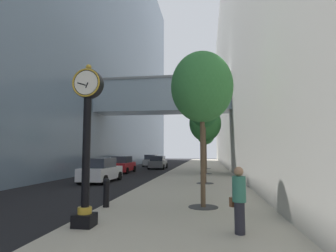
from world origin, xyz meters
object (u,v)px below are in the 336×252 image
at_px(street_tree_mid_near, 204,112).
at_px(bollard_third, 106,192).
at_px(car_silver_mid, 151,161).
at_px(car_grey_far, 158,163).
at_px(street_tree_near, 202,88).
at_px(street_clock, 87,135).
at_px(car_white_near, 101,170).
at_px(pedestrian_walking, 239,198).
at_px(street_tree_mid_far, 205,123).
at_px(car_red_trailing, 122,165).
at_px(street_tree_far, 206,134).

bearing_deg(street_tree_mid_near, bollard_third, -113.74).
height_order(car_silver_mid, car_grey_far, car_silver_mid).
xyz_separation_m(bollard_third, street_tree_near, (3.56, 0.49, 3.94)).
relative_size(street_clock, car_white_near, 1.03).
bearing_deg(street_clock, car_silver_mid, 98.50).
distance_m(bollard_third, street_tree_mid_near, 9.74).
bearing_deg(pedestrian_walking, street_tree_mid_near, 95.05).
height_order(street_tree_near, street_tree_mid_far, street_tree_mid_far).
bearing_deg(street_tree_near, car_silver_mid, 105.42).
bearing_deg(street_tree_mid_far, street_clock, -99.87).
distance_m(street_clock, car_red_trailing, 20.89).
height_order(street_tree_near, car_silver_mid, street_tree_near).
bearing_deg(car_silver_mid, pedestrian_walking, -74.45).
bearing_deg(street_clock, street_tree_mid_near, 73.42).
distance_m(street_tree_near, pedestrian_walking, 4.91).
distance_m(street_tree_mid_far, car_white_near, 10.75).
bearing_deg(car_white_near, street_tree_mid_far, 42.16).
xyz_separation_m(street_tree_near, car_silver_mid, (-7.97, 28.87, -3.82)).
relative_size(bollard_third, car_silver_mid, 0.26).
bearing_deg(car_white_near, pedestrian_walking, -54.38).
relative_size(street_tree_mid_near, car_silver_mid, 1.41).
relative_size(street_tree_mid_near, car_red_trailing, 1.29).
bearing_deg(pedestrian_walking, car_white_near, 125.62).
distance_m(pedestrian_walking, car_silver_mid, 33.27).
height_order(street_tree_mid_far, car_silver_mid, street_tree_mid_far).
distance_m(car_white_near, car_red_trailing, 8.59).
relative_size(bollard_third, car_grey_far, 0.26).
bearing_deg(street_clock, street_tree_mid_far, 80.13).
relative_size(street_tree_mid_near, street_tree_far, 1.08).
relative_size(street_clock, bollard_third, 4.27).
bearing_deg(pedestrian_walking, street_tree_far, 92.10).
relative_size(street_tree_mid_far, car_silver_mid, 1.55).
bearing_deg(street_tree_mid_far, car_white_near, -137.84).
height_order(bollard_third, car_silver_mid, car_silver_mid).
bearing_deg(street_tree_near, car_white_near, 131.09).
xyz_separation_m(street_clock, street_tree_near, (3.19, 3.10, 1.99)).
bearing_deg(bollard_third, street_tree_near, 7.88).
xyz_separation_m(car_grey_far, car_red_trailing, (-2.52, -6.67, 0.03)).
distance_m(street_tree_mid_near, street_tree_far, 15.21).
bearing_deg(bollard_third, street_tree_far, 81.31).
relative_size(street_tree_near, street_tree_mid_near, 1.02).
height_order(street_tree_mid_far, street_tree_far, street_tree_mid_far).
bearing_deg(street_tree_mid_near, car_silver_mid, 110.53).
height_order(street_tree_mid_far, car_red_trailing, street_tree_mid_far).
xyz_separation_m(bollard_third, pedestrian_walking, (4.51, -2.68, 0.32)).
height_order(car_grey_far, car_red_trailing, car_red_trailing).
distance_m(street_clock, bollard_third, 3.28).
relative_size(street_tree_near, pedestrian_walking, 3.53).
distance_m(bollard_third, car_silver_mid, 29.70).
xyz_separation_m(pedestrian_walking, car_red_trailing, (-9.47, 20.19, -0.20)).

